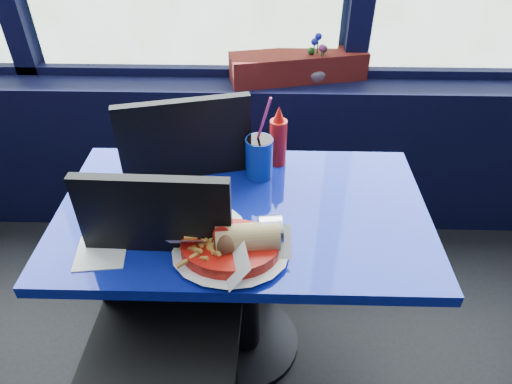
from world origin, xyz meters
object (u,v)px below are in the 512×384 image
object	(u,v)px
flower_vase	(316,68)
ketchup_bottle	(278,139)
near_table	(244,248)
planter_box	(298,66)
chair_near_back	(205,187)
soda_cup	(259,157)
chair_near_front	(160,320)
food_basket	(233,247)

from	to	relation	value
flower_vase	ketchup_bottle	distance (m)	0.64
near_table	planter_box	size ratio (longest dim) A/B	1.90
near_table	planter_box	bearing A→B (deg)	76.44
chair_near_back	soda_cup	bearing A→B (deg)	134.98
chair_near_back	ketchup_bottle	world-z (taller)	chair_near_back
near_table	flower_vase	xyz separation A→B (m)	(0.30, 0.88, 0.30)
ketchup_bottle	soda_cup	world-z (taller)	soda_cup
chair_near_front	planter_box	xyz separation A→B (m)	(0.45, 1.21, 0.29)
chair_near_front	planter_box	bearing A→B (deg)	71.11
flower_vase	food_basket	xyz separation A→B (m)	(-0.32, -1.09, -0.08)
soda_cup	chair_near_back	bearing A→B (deg)	149.24
planter_box	food_basket	distance (m)	1.14
near_table	chair_near_back	distance (m)	0.35
near_table	food_basket	distance (m)	0.31
chair_near_front	chair_near_back	bearing A→B (deg)	85.51
chair_near_front	food_basket	bearing A→B (deg)	25.74
food_basket	ketchup_bottle	distance (m)	0.50
planter_box	ketchup_bottle	world-z (taller)	ketchup_bottle
food_basket	chair_near_front	bearing A→B (deg)	-137.66
flower_vase	ketchup_bottle	bearing A→B (deg)	-106.69
ketchup_bottle	planter_box	bearing A→B (deg)	80.90
planter_box	soda_cup	xyz separation A→B (m)	(-0.17, -0.72, -0.03)
chair_near_back	planter_box	world-z (taller)	chair_near_back
chair_near_front	chair_near_back	world-z (taller)	chair_near_back
planter_box	food_basket	bearing A→B (deg)	-114.20
near_table	ketchup_bottle	size ratio (longest dim) A/B	5.17
planter_box	soda_cup	size ratio (longest dim) A/B	1.97
chair_near_front	ketchup_bottle	xyz separation A→B (m)	(0.35, 0.58, 0.28)
chair_near_back	planter_box	xyz separation A→B (m)	(0.38, 0.59, 0.26)
near_table	planter_box	world-z (taller)	planter_box
chair_near_back	ketchup_bottle	distance (m)	0.38
flower_vase	soda_cup	xyz separation A→B (m)	(-0.25, -0.69, -0.04)
near_table	flower_vase	world-z (taller)	flower_vase
chair_near_back	planter_box	size ratio (longest dim) A/B	1.65
chair_near_front	soda_cup	bearing A→B (deg)	61.79
chair_near_back	food_basket	world-z (taller)	chair_near_back
ketchup_bottle	chair_near_back	bearing A→B (deg)	170.95
chair_near_front	food_basket	size ratio (longest dim) A/B	2.83
chair_near_front	ketchup_bottle	distance (m)	0.73
chair_near_back	near_table	bearing A→B (deg)	103.94
food_basket	ketchup_bottle	xyz separation A→B (m)	(0.13, 0.48, 0.06)
planter_box	ketchup_bottle	distance (m)	0.64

